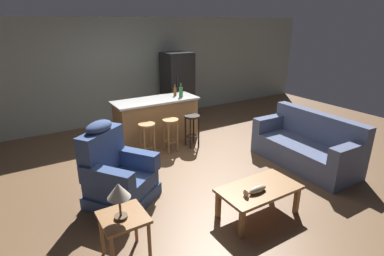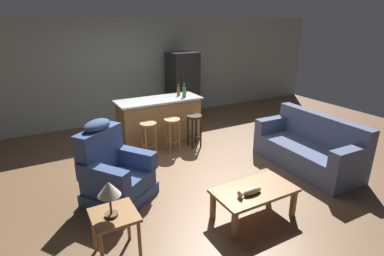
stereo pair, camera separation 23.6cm
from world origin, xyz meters
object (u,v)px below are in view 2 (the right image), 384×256
(bar_stool_left, at_px, (149,133))
(bar_stool_middle, at_px, (172,129))
(table_lamp, at_px, (109,190))
(bottle_short_amber, at_px, (184,92))
(bar_stool_right, at_px, (194,125))
(refrigerator, at_px, (183,86))
(fish_figurine, at_px, (250,192))
(recliner_near_lamp, at_px, (114,172))
(coffee_table, at_px, (254,193))
(end_table, at_px, (115,221))
(bottle_tall_green, at_px, (179,91))
(kitchen_island, at_px, (159,120))
(couch, at_px, (309,149))

(bar_stool_left, distance_m, bar_stool_middle, 0.50)
(table_lamp, xyz_separation_m, bottle_short_amber, (2.38, 2.90, 0.19))
(bar_stool_right, distance_m, refrigerator, 1.99)
(fish_figurine, height_order, recliner_near_lamp, recliner_near_lamp)
(bar_stool_right, relative_size, refrigerator, 0.39)
(recliner_near_lamp, height_order, bar_stool_middle, recliner_near_lamp)
(coffee_table, bearing_deg, end_table, 174.75)
(refrigerator, bearing_deg, bottle_tall_green, -121.20)
(end_table, bearing_deg, refrigerator, 54.45)
(end_table, xyz_separation_m, bottle_tall_green, (2.30, 3.05, 0.58))
(recliner_near_lamp, bearing_deg, bottle_short_amber, 94.05)
(bar_stool_left, xyz_separation_m, bar_stool_middle, (0.50, 0.00, 0.00))
(coffee_table, height_order, bar_stool_right, bar_stool_right)
(fish_figurine, bearing_deg, bar_stool_left, 98.31)
(table_lamp, height_order, refrigerator, refrigerator)
(bottle_tall_green, bearing_deg, recliner_near_lamp, -136.95)
(kitchen_island, distance_m, bottle_short_amber, 0.82)
(end_table, bearing_deg, bottle_tall_green, 52.96)
(couch, xyz_separation_m, bar_stool_middle, (-1.85, 1.81, 0.13))
(coffee_table, height_order, bottle_tall_green, bottle_tall_green)
(bottle_short_amber, bearing_deg, refrigerator, 64.15)
(recliner_near_lamp, bearing_deg, kitchen_island, 104.70)
(coffee_table, bearing_deg, bar_stool_right, 78.84)
(recliner_near_lamp, relative_size, kitchen_island, 0.67)
(bar_stool_middle, bearing_deg, couch, -44.25)
(table_lamp, distance_m, kitchen_island, 3.52)
(couch, height_order, bar_stool_middle, couch)
(kitchen_island, distance_m, bottle_tall_green, 0.77)
(coffee_table, distance_m, bar_stool_right, 2.55)
(table_lamp, bearing_deg, bar_stool_left, 60.70)
(fish_figurine, relative_size, kitchen_island, 0.19)
(kitchen_island, height_order, bottle_tall_green, bottle_tall_green)
(bar_stool_left, distance_m, refrigerator, 2.52)
(fish_figurine, distance_m, bottle_tall_green, 3.40)
(bar_stool_left, bearing_deg, bar_stool_right, 0.00)
(bar_stool_right, bearing_deg, table_lamp, -134.67)
(couch, height_order, kitchen_island, kitchen_island)
(kitchen_island, bearing_deg, couch, -52.58)
(refrigerator, bearing_deg, fish_figurine, -106.52)
(recliner_near_lamp, height_order, end_table, recliner_near_lamp)
(recliner_near_lamp, bearing_deg, bar_stool_right, 84.44)
(refrigerator, height_order, bottle_tall_green, refrigerator)
(bottle_short_amber, bearing_deg, couch, -61.03)
(recliner_near_lamp, xyz_separation_m, end_table, (-0.31, -1.18, 0.04))
(kitchen_island, height_order, bar_stool_left, kitchen_island)
(table_lamp, bearing_deg, bottle_short_amber, 50.59)
(bar_stool_right, bearing_deg, fish_figurine, -103.76)
(coffee_table, height_order, fish_figurine, fish_figurine)
(table_lamp, bearing_deg, bar_stool_middle, 52.23)
(couch, bearing_deg, table_lamp, 9.71)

